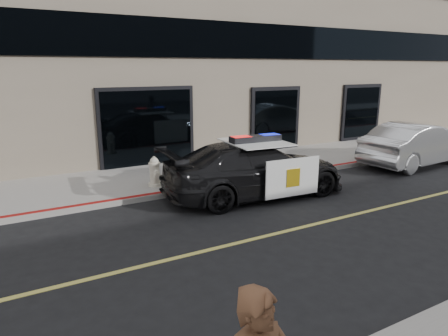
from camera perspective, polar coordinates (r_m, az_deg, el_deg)
ground at (r=9.15m, az=10.06°, el=-8.61°), size 120.00×120.00×0.00m
sidewalk_n at (r=13.38m, az=-4.18°, el=-0.74°), size 60.00×3.50×0.15m
building_n at (r=18.00m, az=-12.20°, el=21.83°), size 60.00×7.00×12.00m
police_car at (r=11.13m, az=4.47°, el=-0.12°), size 2.85×5.53×1.72m
silver_sedan at (r=16.22m, az=25.81°, el=3.08°), size 2.33×4.99×1.57m
fire_hydrant at (r=11.74m, az=-9.86°, el=-0.60°), size 0.39×0.55×0.87m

